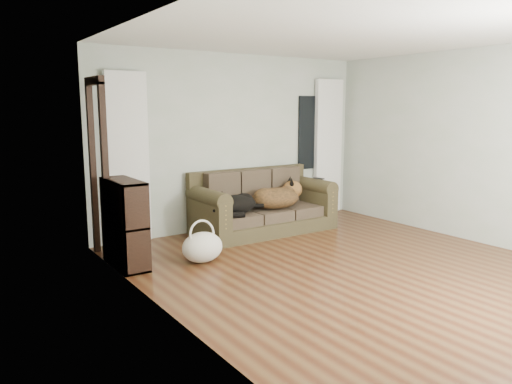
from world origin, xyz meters
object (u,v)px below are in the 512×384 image
tote_bag (202,249)px  bookshelf (125,224)px  sofa (264,201)px  dog_shepherd (277,198)px  dog_black_lab (234,205)px

tote_bag → bookshelf: (-0.79, 0.38, 0.34)m
sofa → tote_bag: size_ratio=4.12×
sofa → dog_shepherd: size_ratio=2.67×
sofa → dog_shepherd: sofa is taller
dog_black_lab → bookshelf: size_ratio=0.63×
sofa → dog_black_lab: sofa is taller
bookshelf → dog_black_lab: bearing=6.3°
dog_shepherd → bookshelf: (-2.43, -0.36, 0.01)m
bookshelf → tote_bag: bearing=-31.0°
dog_shepherd → tote_bag: 1.83m
tote_bag → sofa: bearing=29.6°
dog_black_lab → tote_bag: dog_black_lab is taller
sofa → bookshelf: bearing=-168.7°
dog_black_lab → dog_shepherd: 0.75m
tote_bag → dog_shepherd: bearing=24.4°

